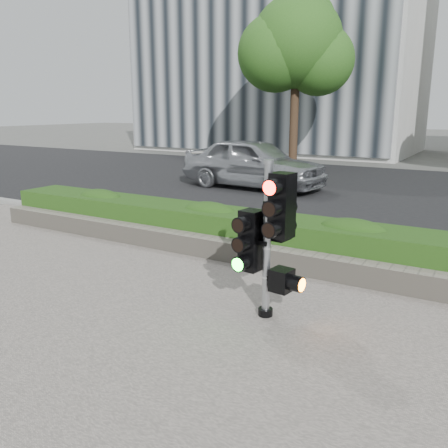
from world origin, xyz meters
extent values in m
plane|color=#51514C|center=(0.00, 0.00, 0.00)|extent=(120.00, 120.00, 0.00)
cube|color=#9E9389|center=(0.00, -2.50, 0.01)|extent=(16.00, 11.00, 0.03)
cube|color=black|center=(0.00, 10.00, 0.01)|extent=(60.00, 13.00, 0.02)
cube|color=gray|center=(0.00, 3.15, 0.06)|extent=(60.00, 0.25, 0.12)
cube|color=gray|center=(0.00, 1.90, 0.20)|extent=(12.00, 0.32, 0.34)
cube|color=#3A7423|center=(0.00, 2.55, 0.37)|extent=(12.00, 1.00, 0.68)
cube|color=#B7B7B2|center=(-9.00, 23.00, 7.50)|extent=(16.00, 9.00, 15.00)
cylinder|color=black|center=(-4.50, 14.50, 2.02)|extent=(0.36, 0.36, 4.03)
sphere|color=#184513|center=(-4.50, 14.50, 5.18)|extent=(3.74, 3.74, 3.74)
sphere|color=#184513|center=(-3.64, 14.86, 4.46)|extent=(2.88, 2.88, 2.88)
sphere|color=#184513|center=(-5.22, 14.07, 4.75)|extent=(3.17, 3.17, 3.17)
sphere|color=#184513|center=(-4.50, 15.22, 6.05)|extent=(2.59, 2.59, 2.59)
cylinder|color=black|center=(1.11, 0.20, 0.08)|extent=(0.18, 0.18, 0.09)
cylinder|color=gray|center=(1.11, 0.20, 0.97)|extent=(0.10, 0.10, 1.89)
cylinder|color=gray|center=(1.11, 0.20, 1.94)|extent=(0.12, 0.12, 0.05)
cube|color=#FF1107|center=(1.32, 0.15, 1.46)|extent=(0.27, 0.27, 0.76)
cube|color=#14E51E|center=(0.90, 0.21, 0.97)|extent=(0.27, 0.27, 0.76)
cube|color=black|center=(1.17, 0.41, 1.23)|extent=(0.27, 0.27, 0.52)
cube|color=orange|center=(1.31, 0.20, 0.54)|extent=(0.27, 0.27, 0.28)
imported|color=#A5A7AC|center=(-3.52, 8.86, 0.83)|extent=(4.85, 2.23, 1.61)
camera|label=1|loc=(3.45, -4.76, 2.54)|focal=38.00mm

